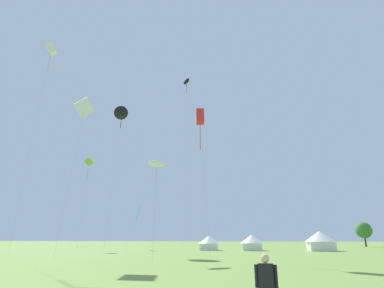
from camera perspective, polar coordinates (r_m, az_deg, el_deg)
name	(u,v)px	position (r m, az deg, el deg)	size (l,w,h in m)	color
kite_lime_diamond	(88,164)	(67.46, -18.58, -3.49)	(1.42, 3.26, 18.27)	#99DB2D
kite_cyan_diamond	(138,213)	(63.14, -9.99, -12.46)	(1.78, 2.88, 8.21)	#1EB7CC
kite_white_box	(51,49)	(58.23, -24.60, 15.72)	(2.11, 2.33, 33.28)	white
kite_white_parafoil	(157,164)	(34.59, -6.53, -3.67)	(2.13, 3.47, 10.45)	white
kite_red_box	(200,117)	(39.34, 1.50, 5.03)	(1.68, 1.55, 17.93)	red
kite_white_diamond	(84,109)	(41.02, -19.25, 6.20)	(1.73, 2.50, 19.12)	white
kite_black_parafoil	(186,82)	(67.49, -1.04, 11.41)	(2.18, 2.83, 34.68)	black
kite_black_delta	(122,114)	(61.79, -12.89, 5.43)	(4.12, 4.36, 26.99)	black
festival_tent_right	(209,242)	(58.27, 3.18, -17.66)	(3.81, 3.81, 2.48)	white
festival_tent_center	(252,242)	(57.84, 11.04, -17.30)	(4.10, 4.10, 2.66)	white
festival_tent_left	(320,240)	(59.05, 22.60, -16.02)	(5.04, 5.04, 3.28)	white
tree_distant_left	(364,230)	(90.73, 29.15, -13.76)	(3.90, 3.90, 5.89)	brown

